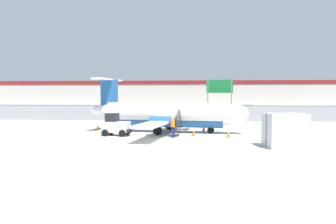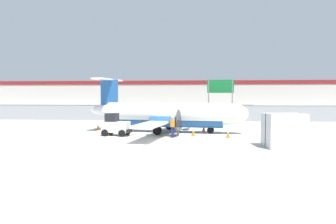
# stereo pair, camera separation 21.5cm
# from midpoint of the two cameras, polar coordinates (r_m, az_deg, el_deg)

# --- Properties ---
(ground_plane) EXTENTS (140.00, 140.00, 0.01)m
(ground_plane) POSITION_cam_midpoint_polar(r_m,az_deg,el_deg) (27.11, 1.68, -4.20)
(ground_plane) COLOR #BCB7AD
(perimeter_fence) EXTENTS (98.00, 0.10, 2.10)m
(perimeter_fence) POSITION_cam_midpoint_polar(r_m,az_deg,el_deg) (42.94, 2.88, -0.09)
(perimeter_fence) COLOR gray
(perimeter_fence) RESTS_ON ground
(parking_lot_strip) EXTENTS (98.00, 17.00, 0.12)m
(parking_lot_strip) POSITION_cam_midpoint_polar(r_m,az_deg,el_deg) (54.48, 3.30, -0.57)
(parking_lot_strip) COLOR #38383A
(parking_lot_strip) RESTS_ON ground
(background_building) EXTENTS (91.00, 8.10, 6.50)m
(background_building) POSITION_cam_midpoint_polar(r_m,az_deg,el_deg) (72.86, 3.71, 2.82)
(background_building) COLOR beige
(background_building) RESTS_ON ground
(commuter_airplane) EXTENTS (14.75, 16.06, 4.92)m
(commuter_airplane) POSITION_cam_midpoint_polar(r_m,az_deg,el_deg) (29.65, 0.12, -0.48)
(commuter_airplane) COLOR white
(commuter_airplane) RESTS_ON ground
(baggage_tug) EXTENTS (2.46, 1.66, 1.88)m
(baggage_tug) POSITION_cam_midpoint_polar(r_m,az_deg,el_deg) (27.60, -9.33, -2.33)
(baggage_tug) COLOR silver
(baggage_tug) RESTS_ON ground
(ground_crew_worker) EXTENTS (0.47, 0.50, 1.70)m
(ground_crew_worker) POSITION_cam_midpoint_polar(r_m,az_deg,el_deg) (25.97, 0.65, -2.40)
(ground_crew_worker) COLOR #191E4C
(ground_crew_worker) RESTS_ON ground
(cargo_container) EXTENTS (2.62, 2.27, 2.20)m
(cargo_container) POSITION_cam_midpoint_polar(r_m,az_deg,el_deg) (22.38, 19.40, -3.04)
(cargo_container) COLOR #B7BCC1
(cargo_container) RESTS_ON ground
(traffic_cone_near_left) EXTENTS (0.36, 0.36, 0.64)m
(traffic_cone_near_left) POSITION_cam_midpoint_polar(r_m,az_deg,el_deg) (32.43, -12.33, -2.55)
(traffic_cone_near_left) COLOR orange
(traffic_cone_near_left) RESTS_ON ground
(traffic_cone_near_right) EXTENTS (0.36, 0.36, 0.64)m
(traffic_cone_near_right) POSITION_cam_midpoint_polar(r_m,az_deg,el_deg) (27.17, 4.24, -3.53)
(traffic_cone_near_right) COLOR orange
(traffic_cone_near_right) RESTS_ON ground
(traffic_cone_far_left) EXTENTS (0.36, 0.36, 0.64)m
(traffic_cone_far_left) POSITION_cam_midpoint_polar(r_m,az_deg,el_deg) (30.67, 6.03, -2.80)
(traffic_cone_far_left) COLOR orange
(traffic_cone_far_left) RESTS_ON ground
(traffic_cone_far_right) EXTENTS (0.36, 0.36, 0.64)m
(traffic_cone_far_right) POSITION_cam_midpoint_polar(r_m,az_deg,el_deg) (26.42, 10.24, -3.75)
(traffic_cone_far_right) COLOR orange
(traffic_cone_far_right) RESTS_ON ground
(parked_car_0) EXTENTS (4.38, 2.40, 1.58)m
(parked_car_0) POSITION_cam_midpoint_polar(r_m,az_deg,el_deg) (60.88, -10.68, 0.53)
(parked_car_0) COLOR #B28C19
(parked_car_0) RESTS_ON parking_lot_strip
(parked_car_1) EXTENTS (4.38, 2.42, 1.58)m
(parked_car_1) POSITION_cam_midpoint_polar(r_m,az_deg,el_deg) (53.24, -6.49, 0.23)
(parked_car_1) COLOR #19662D
(parked_car_1) RESTS_ON parking_lot_strip
(parked_car_2) EXTENTS (4.23, 2.07, 1.58)m
(parked_car_2) POSITION_cam_midpoint_polar(r_m,az_deg,el_deg) (61.02, -0.62, 0.59)
(parked_car_2) COLOR red
(parked_car_2) RESTS_ON parking_lot_strip
(parked_car_3) EXTENTS (4.31, 2.23, 1.58)m
(parked_car_3) POSITION_cam_midpoint_polar(r_m,az_deg,el_deg) (55.64, 3.83, 0.36)
(parked_car_3) COLOR silver
(parked_car_3) RESTS_ON parking_lot_strip
(parked_car_4) EXTENTS (4.32, 2.25, 1.58)m
(parked_car_4) POSITION_cam_midpoint_polar(r_m,az_deg,el_deg) (55.72, 7.49, 0.34)
(parked_car_4) COLOR gray
(parked_car_4) RESTS_ON parking_lot_strip
(parked_car_5) EXTENTS (4.30, 2.21, 1.58)m
(parked_car_5) POSITION_cam_midpoint_polar(r_m,az_deg,el_deg) (59.20, 13.08, 0.44)
(parked_car_5) COLOR #B28C19
(parked_car_5) RESTS_ON parking_lot_strip
(parked_car_6) EXTENTS (4.38, 2.40, 1.58)m
(parked_car_6) POSITION_cam_midpoint_polar(r_m,az_deg,el_deg) (53.33, 17.76, 0.12)
(parked_car_6) COLOR #19662D
(parked_car_6) RESTS_ON parking_lot_strip
(highway_sign) EXTENTS (3.60, 0.14, 5.50)m
(highway_sign) POSITION_cam_midpoint_polar(r_m,az_deg,el_deg) (45.28, 8.85, 3.86)
(highway_sign) COLOR slate
(highway_sign) RESTS_ON ground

